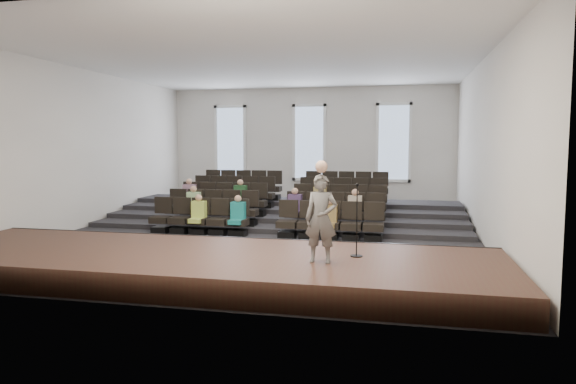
{
  "coord_description": "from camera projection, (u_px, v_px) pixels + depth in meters",
  "views": [
    {
      "loc": [
        3.83,
        -14.51,
        2.67
      ],
      "look_at": [
        0.51,
        0.5,
        1.21
      ],
      "focal_mm": 32.0,
      "sensor_mm": 36.0,
      "label": 1
    }
  ],
  "objects": [
    {
      "name": "risers",
      "position": [
        290.0,
        213.0,
        18.24
      ],
      "size": [
        11.8,
        4.8,
        0.6
      ],
      "color": "black",
      "rests_on": "ground"
    },
    {
      "name": "wall_left",
      "position": [
        84.0,
        149.0,
        16.23
      ],
      "size": [
        0.04,
        14.0,
        5.0
      ],
      "primitive_type": "cube",
      "color": "white",
      "rests_on": "ground"
    },
    {
      "name": "wall_back",
      "position": [
        309.0,
        147.0,
        21.76
      ],
      "size": [
        12.0,
        0.04,
        5.0
      ],
      "primitive_type": "cube",
      "color": "white",
      "rests_on": "ground"
    },
    {
      "name": "windows",
      "position": [
        309.0,
        143.0,
        21.68
      ],
      "size": [
        8.44,
        0.1,
        3.24
      ],
      "color": "white",
      "rests_on": "wall_back"
    },
    {
      "name": "ground",
      "position": [
        268.0,
        234.0,
        15.18
      ],
      "size": [
        14.0,
        14.0,
        0.0
      ],
      "primitive_type": "plane",
      "color": "black",
      "rests_on": "ground"
    },
    {
      "name": "mic_stand",
      "position": [
        357.0,
        235.0,
        9.83
      ],
      "size": [
        0.24,
        0.24,
        1.42
      ],
      "color": "black",
      "rests_on": "stage"
    },
    {
      "name": "audience",
      "position": [
        260.0,
        204.0,
        15.61
      ],
      "size": [
        6.05,
        2.64,
        1.1
      ],
      "color": "#BCD555",
      "rests_on": "seating_rows"
    },
    {
      "name": "stage",
      "position": [
        202.0,
        265.0,
        10.2
      ],
      "size": [
        11.8,
        3.6,
        0.5
      ],
      "primitive_type": "cube",
      "color": "#3D261A",
      "rests_on": "ground"
    },
    {
      "name": "seating_rows",
      "position": [
        280.0,
        205.0,
        16.61
      ],
      "size": [
        6.8,
        4.7,
        1.67
      ],
      "color": "black",
      "rests_on": "ground"
    },
    {
      "name": "wall_right",
      "position": [
        486.0,
        150.0,
        13.65
      ],
      "size": [
        0.04,
        14.0,
        5.0
      ],
      "primitive_type": "cube",
      "color": "white",
      "rests_on": "ground"
    },
    {
      "name": "ceiling",
      "position": [
        267.0,
        61.0,
        14.7
      ],
      "size": [
        12.0,
        14.0,
        0.02
      ],
      "primitive_type": "cube",
      "color": "white",
      "rests_on": "ground"
    },
    {
      "name": "wall_front",
      "position": [
        154.0,
        154.0,
        8.12
      ],
      "size": [
        12.0,
        0.04,
        5.0
      ],
      "primitive_type": "cube",
      "color": "white",
      "rests_on": "ground"
    },
    {
      "name": "speaker",
      "position": [
        321.0,
        219.0,
        9.32
      ],
      "size": [
        0.59,
        0.39,
        1.61
      ],
      "primitive_type": "imported",
      "rotation": [
        0.0,
        0.0,
        -0.01
      ],
      "color": "#5E5B59",
      "rests_on": "stage"
    },
    {
      "name": "stage_lip",
      "position": [
        231.0,
        248.0,
        11.92
      ],
      "size": [
        11.8,
        0.06,
        0.52
      ],
      "primitive_type": "cube",
      "color": "black",
      "rests_on": "ground"
    }
  ]
}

